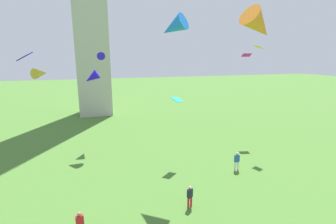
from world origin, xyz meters
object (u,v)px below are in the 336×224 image
person_2 (190,195)px  kite_flying_6 (177,100)px  kite_flying_3 (246,55)px  kite_flying_4 (173,27)px  person_1 (237,160)px  kite_flying_10 (258,47)px  kite_flying_2 (102,57)px  kite_flying_0 (25,56)px  kite_flying_9 (259,25)px  kite_flying_8 (92,78)px  kite_flying_7 (41,73)px  person_0 (80,223)px

person_2 → kite_flying_6: kite_flying_6 is taller
kite_flying_3 → kite_flying_4: bearing=43.8°
person_1 → kite_flying_6: (-4.51, 3.80, 5.21)m
kite_flying_3 → kite_flying_10: bearing=88.4°
kite_flying_2 → person_1: bearing=141.8°
kite_flying_0 → kite_flying_9: size_ratio=0.59×
kite_flying_0 → kite_flying_8: bearing=72.8°
kite_flying_7 → kite_flying_8: bearing=-179.0°
kite_flying_6 → kite_flying_3: bearing=-16.1°
kite_flying_0 → kite_flying_3: 23.83m
kite_flying_0 → kite_flying_4: size_ratio=0.60×
kite_flying_2 → kite_flying_4: kite_flying_4 is taller
person_0 → kite_flying_2: 19.73m
person_1 → kite_flying_8: kite_flying_8 is taller
kite_flying_3 → kite_flying_9: (-7.88, -12.50, 1.75)m
person_1 → kite_flying_10: size_ratio=1.65×
kite_flying_2 → kite_flying_10: kite_flying_10 is taller
kite_flying_2 → kite_flying_9: bearing=129.3°
kite_flying_7 → kite_flying_8: 7.17m
person_0 → kite_flying_10: kite_flying_10 is taller
kite_flying_3 → person_2: bearing=58.5°
person_1 → kite_flying_2: size_ratio=1.06×
kite_flying_0 → kite_flying_9: 19.33m
kite_flying_6 → kite_flying_8: size_ratio=0.72×
person_2 → kite_flying_2: kite_flying_2 is taller
kite_flying_4 → kite_flying_6: 6.84m
kite_flying_2 → kite_flying_6: (6.41, -8.65, -3.94)m
person_1 → kite_flying_3: (6.05, 8.42, 9.42)m
person_1 → person_2: bearing=-162.4°
person_2 → kite_flying_10: size_ratio=1.52×
kite_flying_2 → kite_flying_3: (16.96, -4.04, 0.27)m
kite_flying_8 → kite_flying_10: bearing=81.2°
kite_flying_9 → person_1: bearing=-35.9°
kite_flying_2 → kite_flying_10: 17.72m
kite_flying_10 → kite_flying_3: bearing=153.5°
person_0 → kite_flying_2: bearing=-110.5°
kite_flying_0 → kite_flying_10: (22.88, -1.69, 0.99)m
kite_flying_2 → kite_flying_8: kite_flying_2 is taller
person_1 → person_2: 7.41m
kite_flying_3 → person_0: bearing=47.6°
person_0 → kite_flying_3: bearing=-158.1°
person_1 → kite_flying_4: 12.94m
kite_flying_3 → person_1: bearing=67.5°
kite_flying_2 → kite_flying_6: 11.46m
person_1 → kite_flying_10: bearing=29.5°
kite_flying_2 → kite_flying_10: size_ratio=1.57×
person_2 → kite_flying_2: 19.42m
person_0 → kite_flying_3: kite_flying_3 is taller
kite_flying_9 → kite_flying_0: bearing=43.9°
kite_flying_3 → kite_flying_7: size_ratio=0.56×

